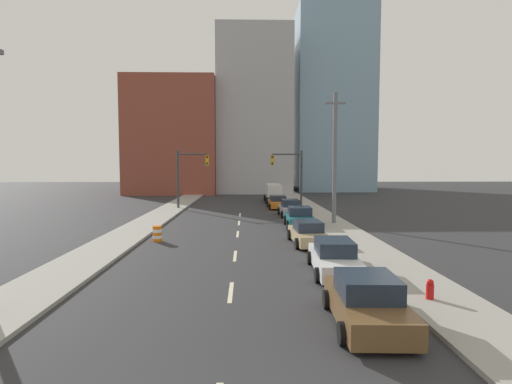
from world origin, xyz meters
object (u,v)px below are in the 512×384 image
at_px(sedan_teal, 300,218).
at_px(traffic_signal_left, 187,172).
at_px(sedan_brown, 367,302).
at_px(fire_hydrant, 430,291).
at_px(sedan_white, 334,258).
at_px(sedan_silver, 290,208).
at_px(sedan_tan, 308,233).
at_px(box_truck_black, 274,194).
at_px(utility_pole_right_mid, 335,158).
at_px(sedan_orange, 278,202).
at_px(traffic_barrel, 157,234).
at_px(traffic_signal_right, 293,172).

bearing_deg(sedan_teal, traffic_signal_left, 131.07).
xyz_separation_m(sedan_brown, sedan_teal, (0.46, 18.20, 0.03)).
xyz_separation_m(fire_hydrant, sedan_white, (-2.42, 3.87, 0.25)).
bearing_deg(sedan_silver, sedan_white, -92.19).
bearing_deg(sedan_teal, sedan_tan, -91.88).
relative_size(sedan_teal, box_truck_black, 0.67).
height_order(utility_pole_right_mid, box_truck_black, utility_pole_right_mid).
height_order(fire_hydrant, box_truck_black, box_truck_black).
height_order(traffic_signal_left, fire_hydrant, traffic_signal_left).
distance_m(sedan_white, box_truck_black, 32.16).
distance_m(traffic_signal_left, sedan_orange, 10.18).
bearing_deg(traffic_barrel, traffic_signal_left, 92.57).
xyz_separation_m(utility_pole_right_mid, sedan_silver, (-2.82, 5.31, -4.53)).
relative_size(sedan_silver, box_truck_black, 0.69).
distance_m(sedan_white, sedan_teal, 12.59).
bearing_deg(sedan_white, utility_pole_right_mid, 80.47).
relative_size(sedan_teal, sedan_orange, 0.88).
relative_size(traffic_signal_right, box_truck_black, 0.96).
distance_m(sedan_brown, sedan_orange, 31.07).
relative_size(traffic_signal_left, sedan_teal, 1.45).
bearing_deg(sedan_teal, fire_hydrant, -80.91).
bearing_deg(sedan_teal, traffic_barrel, -149.35).
height_order(traffic_signal_right, fire_hydrant, traffic_signal_right).
bearing_deg(traffic_signal_right, sedan_white, -92.52).
height_order(sedan_teal, sedan_orange, sedan_teal).
bearing_deg(traffic_signal_right, box_truck_black, 101.63).
bearing_deg(sedan_silver, fire_hydrant, -86.06).
relative_size(traffic_signal_left, sedan_orange, 1.28).
distance_m(fire_hydrant, sedan_orange, 29.46).
bearing_deg(traffic_barrel, sedan_tan, -6.50).
relative_size(sedan_white, sedan_teal, 1.13).
height_order(fire_hydrant, sedan_tan, sedan_tan).
bearing_deg(sedan_orange, fire_hydrant, -85.21).
bearing_deg(sedan_brown, traffic_signal_left, 110.25).
distance_m(sedan_white, sedan_tan, 6.26).
distance_m(traffic_signal_right, sedan_teal, 12.77).
relative_size(sedan_brown, sedan_silver, 0.99).
distance_m(traffic_signal_right, utility_pole_right_mid, 11.44).
relative_size(sedan_white, box_truck_black, 0.76).
distance_m(traffic_barrel, box_truck_black, 26.40).
bearing_deg(sedan_orange, sedan_teal, -88.03).
bearing_deg(sedan_orange, traffic_signal_right, -20.29).
distance_m(utility_pole_right_mid, fire_hydrant, 18.24).
distance_m(utility_pole_right_mid, sedan_white, 14.77).
height_order(traffic_signal_right, sedan_white, traffic_signal_right).
bearing_deg(box_truck_black, sedan_teal, -88.50).
bearing_deg(box_truck_black, sedan_silver, -87.61).
relative_size(sedan_white, sedan_orange, 1.00).
bearing_deg(traffic_signal_left, sedan_brown, -72.24).
relative_size(sedan_orange, box_truck_black, 0.76).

